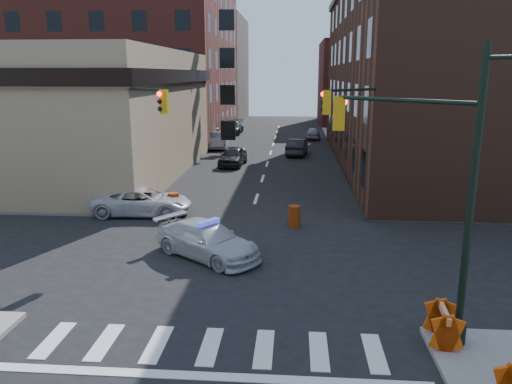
% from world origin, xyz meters
% --- Properties ---
extents(ground, '(140.00, 140.00, 0.00)m').
position_xyz_m(ground, '(0.00, 0.00, 0.00)').
color(ground, black).
rests_on(ground, ground).
extents(sidewalk_nw, '(34.00, 54.50, 0.15)m').
position_xyz_m(sidewalk_nw, '(-23.00, 32.75, 0.07)').
color(sidewalk_nw, gray).
rests_on(sidewalk_nw, ground).
extents(sidewalk_ne, '(34.00, 54.50, 0.15)m').
position_xyz_m(sidewalk_ne, '(23.00, 32.75, 0.07)').
color(sidewalk_ne, gray).
rests_on(sidewalk_ne, ground).
extents(bank_building, '(22.00, 22.00, 9.00)m').
position_xyz_m(bank_building, '(-17.00, 16.50, 4.50)').
color(bank_building, '#8C7E5B').
rests_on(bank_building, ground).
extents(apartment_block, '(25.00, 25.00, 24.00)m').
position_xyz_m(apartment_block, '(-18.50, 40.00, 12.00)').
color(apartment_block, maroon).
rests_on(apartment_block, ground).
extents(commercial_row_ne, '(14.00, 34.00, 14.00)m').
position_xyz_m(commercial_row_ne, '(13.00, 22.50, 7.00)').
color(commercial_row_ne, '#4C2C1E').
rests_on(commercial_row_ne, ground).
extents(filler_nw, '(20.00, 18.00, 16.00)m').
position_xyz_m(filler_nw, '(-16.00, 62.00, 8.00)').
color(filler_nw, brown).
rests_on(filler_nw, ground).
extents(filler_ne, '(16.00, 16.00, 12.00)m').
position_xyz_m(filler_ne, '(14.00, 58.00, 6.00)').
color(filler_ne, maroon).
rests_on(filler_ne, ground).
extents(signal_pole_se, '(5.40, 5.27, 8.00)m').
position_xyz_m(signal_pole_se, '(6.04, -5.52, 4.61)').
color(signal_pole_se, black).
rests_on(signal_pole_se, sidewalk_se).
extents(signal_pole_nw, '(3.58, 3.67, 8.00)m').
position_xyz_m(signal_pole_nw, '(-5.85, 5.34, 4.34)').
color(signal_pole_nw, black).
rests_on(signal_pole_nw, sidewalk_nw).
extents(signal_pole_ne, '(3.67, 3.58, 8.00)m').
position_xyz_m(signal_pole_ne, '(5.84, 5.35, 4.34)').
color(signal_pole_ne, black).
rests_on(signal_pole_ne, sidewalk_ne).
extents(tree_ne_near, '(3.00, 3.00, 4.85)m').
position_xyz_m(tree_ne_near, '(7.50, 26.00, 3.49)').
color(tree_ne_near, black).
rests_on(tree_ne_near, sidewalk_ne).
extents(tree_ne_far, '(3.00, 3.00, 4.85)m').
position_xyz_m(tree_ne_far, '(7.50, 34.00, 3.49)').
color(tree_ne_far, black).
rests_on(tree_ne_far, sidewalk_ne).
extents(police_car, '(5.17, 4.58, 1.44)m').
position_xyz_m(police_car, '(-1.26, 0.10, 0.72)').
color(police_car, '#BCBCC0').
rests_on(police_car, ground).
extents(pickup, '(5.34, 2.69, 1.45)m').
position_xyz_m(pickup, '(-5.80, 6.12, 0.72)').
color(pickup, '#BDBDC1').
rests_on(pickup, ground).
extents(parked_car_wnear, '(2.21, 4.71, 1.56)m').
position_xyz_m(parked_car_wnear, '(-2.76, 21.08, 0.78)').
color(parked_car_wnear, black).
rests_on(parked_car_wnear, ground).
extents(parked_car_wfar, '(2.12, 5.06, 1.62)m').
position_xyz_m(parked_car_wfar, '(-5.38, 30.65, 0.81)').
color(parked_car_wfar, gray).
rests_on(parked_car_wfar, ground).
extents(parked_car_wdeep, '(2.40, 5.70, 1.64)m').
position_xyz_m(parked_car_wdeep, '(-5.50, 43.08, 0.82)').
color(parked_car_wdeep, black).
rests_on(parked_car_wdeep, ground).
extents(parked_car_enear, '(2.13, 4.76, 1.52)m').
position_xyz_m(parked_car_enear, '(2.50, 26.88, 0.76)').
color(parked_car_enear, black).
rests_on(parked_car_enear, ground).
extents(parked_car_efar, '(1.87, 4.03, 1.33)m').
position_xyz_m(parked_car_efar, '(4.40, 38.71, 0.67)').
color(parked_car_efar, '#96989E').
rests_on(parked_car_efar, ground).
extents(pedestrian_a, '(0.76, 0.68, 1.74)m').
position_xyz_m(pedestrian_a, '(-6.85, 6.00, 1.02)').
color(pedestrian_a, black).
rests_on(pedestrian_a, sidewalk_nw).
extents(pedestrian_b, '(0.91, 0.77, 1.65)m').
position_xyz_m(pedestrian_b, '(-11.73, 6.94, 0.98)').
color(pedestrian_b, black).
rests_on(pedestrian_b, sidewalk_nw).
extents(pedestrian_c, '(0.94, 0.96, 1.62)m').
position_xyz_m(pedestrian_c, '(-10.76, 8.54, 0.96)').
color(pedestrian_c, black).
rests_on(pedestrian_c, sidewalk_nw).
extents(barrel_road, '(0.64, 0.64, 1.07)m').
position_xyz_m(barrel_road, '(2.30, 4.51, 0.54)').
color(barrel_road, '#D34909').
rests_on(barrel_road, ground).
extents(barrel_bank, '(0.71, 0.71, 1.09)m').
position_xyz_m(barrel_bank, '(-4.24, 6.63, 0.55)').
color(barrel_bank, orange).
rests_on(barrel_bank, ground).
extents(barricade_se_a, '(0.77, 1.38, 1.00)m').
position_xyz_m(barricade_se_a, '(6.40, -6.29, 0.65)').
color(barricade_se_a, red).
rests_on(barricade_se_a, sidewalk_se).
extents(barricade_nw_a, '(1.43, 0.94, 0.99)m').
position_xyz_m(barricade_nw_a, '(-8.11, 7.10, 0.64)').
color(barricade_nw_a, orange).
rests_on(barricade_nw_a, sidewalk_nw).
extents(barricade_nw_b, '(1.15, 0.65, 0.83)m').
position_xyz_m(barricade_nw_b, '(-9.39, 8.00, 0.57)').
color(barricade_nw_b, '#D75F0A').
rests_on(barricade_nw_b, sidewalk_nw).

